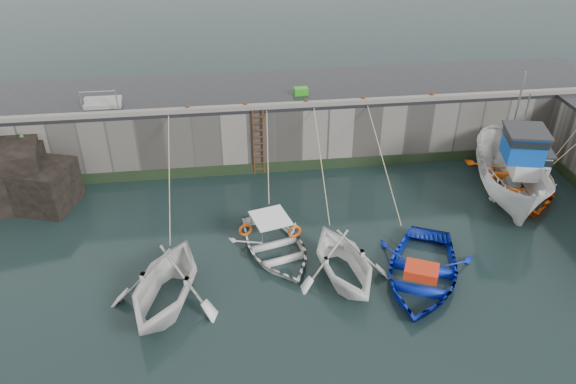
{
  "coord_description": "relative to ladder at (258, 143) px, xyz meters",
  "views": [
    {
      "loc": [
        -3.52,
        -12.7,
        13.2
      ],
      "look_at": [
        -1.11,
        6.23,
        1.2
      ],
      "focal_mm": 35.0,
      "sensor_mm": 36.0,
      "label": 1
    }
  ],
  "objects": [
    {
      "name": "boat_near_blacktrim_rope",
      "position": [
        2.33,
        -2.56,
        -1.59
      ],
      "size": [
        0.04,
        5.89,
        3.1
      ],
      "primitive_type": null,
      "color": "tan",
      "rests_on": "ground"
    },
    {
      "name": "road_back",
      "position": [
        2.0,
        2.59,
        1.49
      ],
      "size": [
        30.0,
        5.0,
        0.16
      ],
      "primitive_type": "cube",
      "color": "black",
      "rests_on": "quay_back"
    },
    {
      "name": "boat_near_white_rope",
      "position": [
        -3.77,
        -2.82,
        -1.59
      ],
      "size": [
        0.04,
        6.37,
        3.1
      ],
      "primitive_type": null,
      "color": "tan",
      "rests_on": "ground"
    },
    {
      "name": "bollard_d",
      "position": [
        4.8,
        0.34,
        1.71
      ],
      "size": [
        0.18,
        0.18,
        0.28
      ],
      "primitive_type": "cylinder",
      "color": "#3F1E0F",
      "rests_on": "road_back"
    },
    {
      "name": "bollard_a",
      "position": [
        -3.0,
        0.34,
        1.71
      ],
      "size": [
        0.18,
        0.18,
        0.28
      ],
      "primitive_type": "cylinder",
      "color": "#3F1E0F",
      "rests_on": "road_back"
    },
    {
      "name": "boat_near_blacktrim",
      "position": [
        2.33,
        -7.7,
        -1.59
      ],
      "size": [
        4.27,
        4.73,
        2.19
      ],
      "primitive_type": "imported",
      "rotation": [
        0.0,
        0.0,
        0.18
      ],
      "color": "white",
      "rests_on": "ground"
    },
    {
      "name": "boat_near_white",
      "position": [
        -3.77,
        -8.23,
        -1.59
      ],
      "size": [
        5.09,
        5.52,
        2.42
      ],
      "primitive_type": "imported",
      "rotation": [
        0.0,
        0.0,
        -0.28
      ],
      "color": "silver",
      "rests_on": "ground"
    },
    {
      "name": "boat_far_orange",
      "position": [
        11.49,
        -2.53,
        -1.19
      ],
      "size": [
        5.64,
        6.92,
        4.26
      ],
      "rotation": [
        0.0,
        0.0,
        -0.24
      ],
      "color": "#FE5F0D",
      "rests_on": "ground"
    },
    {
      "name": "ladder",
      "position": [
        0.0,
        0.0,
        0.0
      ],
      "size": [
        0.51,
        0.08,
        3.2
      ],
      "color": "#3F1E0F",
      "rests_on": "ground"
    },
    {
      "name": "bollard_c",
      "position": [
        2.2,
        0.34,
        1.71
      ],
      "size": [
        0.18,
        0.18,
        0.28
      ],
      "primitive_type": "cylinder",
      "color": "#3F1E0F",
      "rests_on": "road_back"
    },
    {
      "name": "quay_back",
      "position": [
        2.0,
        2.59,
        -0.09
      ],
      "size": [
        30.0,
        5.0,
        3.0
      ],
      "primitive_type": "cube",
      "color": "slate",
      "rests_on": "ground"
    },
    {
      "name": "boat_far_white",
      "position": [
        10.51,
        -3.42,
        -0.5
      ],
      "size": [
        3.98,
        7.1,
        5.59
      ],
      "rotation": [
        0.0,
        0.0,
        -0.23
      ],
      "color": "silver",
      "rests_on": "ground"
    },
    {
      "name": "rock_outcrop",
      "position": [
        -10.92,
        -0.8,
        -0.33
      ],
      "size": [
        5.85,
        4.24,
        3.41
      ],
      "color": "black",
      "rests_on": "ground"
    },
    {
      "name": "boat_near_navy",
      "position": [
        5.09,
        -8.08,
        -1.59
      ],
      "size": [
        5.52,
        6.24,
        1.07
      ],
      "primitive_type": "imported",
      "rotation": [
        0.0,
        0.0,
        -0.43
      ],
      "color": "#0B21AA",
      "rests_on": "ground"
    },
    {
      "name": "bollard_b",
      "position": [
        -0.5,
        0.34,
        1.71
      ],
      "size": [
        0.18,
        0.18,
        0.28
      ],
      "primitive_type": "cylinder",
      "color": "#3F1E0F",
      "rests_on": "road_back"
    },
    {
      "name": "ground",
      "position": [
        2.0,
        -9.91,
        -1.59
      ],
      "size": [
        120.0,
        120.0,
        0.0
      ],
      "primitive_type": "plane",
      "color": "black",
      "rests_on": "ground"
    },
    {
      "name": "boat_near_blue",
      "position": [
        0.13,
        -5.91,
        -1.59
      ],
      "size": [
        4.19,
        5.09,
        0.92
      ],
      "primitive_type": "imported",
      "rotation": [
        0.0,
        0.0,
        0.26
      ],
      "color": "silver",
      "rests_on": "ground"
    },
    {
      "name": "boat_near_blue_rope",
      "position": [
        0.13,
        -1.66,
        -1.59
      ],
      "size": [
        0.04,
        4.36,
        3.1
      ],
      "primitive_type": null,
      "color": "tan",
      "rests_on": "ground"
    },
    {
      "name": "boat_near_navy_rope",
      "position": [
        5.09,
        -2.75,
        -1.59
      ],
      "size": [
        0.04,
        6.24,
        3.1
      ],
      "primitive_type": null,
      "color": "tan",
      "rests_on": "ground"
    },
    {
      "name": "kerb_back",
      "position": [
        2.0,
        0.24,
        1.67
      ],
      "size": [
        30.0,
        0.3,
        0.2
      ],
      "primitive_type": "cube",
      "color": "slate",
      "rests_on": "road_back"
    },
    {
      "name": "fish_crate",
      "position": [
        2.16,
        1.61,
        1.73
      ],
      "size": [
        0.66,
        0.45,
        0.32
      ],
      "primitive_type": "cube",
      "rotation": [
        0.0,
        0.0,
        0.07
      ],
      "color": "#2A9A1C",
      "rests_on": "road_back"
    },
    {
      "name": "bollard_e",
      "position": [
        8.0,
        0.34,
        1.71
      ],
      "size": [
        0.18,
        0.18,
        0.28
      ],
      "primitive_type": "cylinder",
      "color": "#3F1E0F",
      "rests_on": "road_back"
    },
    {
      "name": "railing",
      "position": [
        -6.75,
        1.33,
        1.77
      ],
      "size": [
        1.6,
        1.05,
        1.0
      ],
      "color": "#A5A8AD",
      "rests_on": "road_back"
    },
    {
      "name": "algae_back",
      "position": [
        2.0,
        0.05,
        -1.34
      ],
      "size": [
        30.0,
        0.08,
        0.5
      ],
      "primitive_type": "cube",
      "color": "black",
      "rests_on": "ground"
    }
  ]
}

